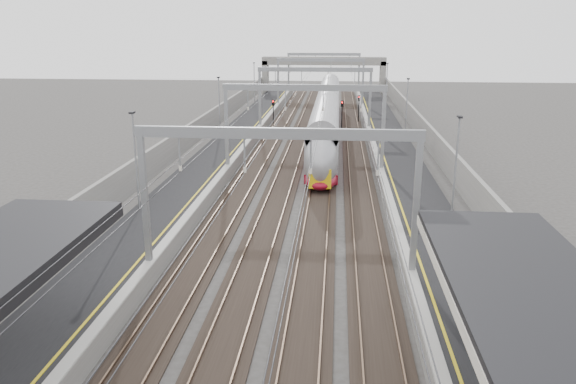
# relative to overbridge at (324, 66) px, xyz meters

# --- Properties ---
(platform_left) EXTENTS (4.00, 120.00, 1.00)m
(platform_left) POSITION_rel_overbridge_xyz_m (-8.00, -55.00, -4.81)
(platform_left) COLOR black
(platform_left) RESTS_ON ground
(platform_right) EXTENTS (4.00, 120.00, 1.00)m
(platform_right) POSITION_rel_overbridge_xyz_m (8.00, -55.00, -4.81)
(platform_right) COLOR black
(platform_right) RESTS_ON ground
(tracks) EXTENTS (11.40, 140.00, 0.20)m
(tracks) POSITION_rel_overbridge_xyz_m (0.00, -55.00, -5.26)
(tracks) COLOR black
(tracks) RESTS_ON ground
(overhead_line) EXTENTS (13.00, 140.00, 6.60)m
(overhead_line) POSITION_rel_overbridge_xyz_m (0.00, -48.38, 0.83)
(overhead_line) COLOR gray
(overhead_line) RESTS_ON platform_left
(overbridge) EXTENTS (22.00, 2.20, 6.90)m
(overbridge) POSITION_rel_overbridge_xyz_m (0.00, 0.00, 0.00)
(overbridge) COLOR slate
(overbridge) RESTS_ON ground
(wall_left) EXTENTS (0.30, 120.00, 3.20)m
(wall_left) POSITION_rel_overbridge_xyz_m (-11.20, -55.00, -3.71)
(wall_left) COLOR slate
(wall_left) RESTS_ON ground
(wall_right) EXTENTS (0.30, 120.00, 3.20)m
(wall_right) POSITION_rel_overbridge_xyz_m (11.20, -55.00, -3.71)
(wall_right) COLOR slate
(wall_right) RESTS_ON ground
(train) EXTENTS (2.62, 47.72, 4.14)m
(train) POSITION_rel_overbridge_xyz_m (1.50, -40.80, -3.27)
(train) COLOR maroon
(train) RESTS_ON ground
(signal_green) EXTENTS (0.32, 0.32, 3.48)m
(signal_green) POSITION_rel_overbridge_xyz_m (-5.20, -34.14, -2.89)
(signal_green) COLOR black
(signal_green) RESTS_ON ground
(signal_red_near) EXTENTS (0.32, 0.32, 3.48)m
(signal_red_near) POSITION_rel_overbridge_xyz_m (3.20, -34.43, -2.89)
(signal_red_near) COLOR black
(signal_red_near) RESTS_ON ground
(signal_red_far) EXTENTS (0.32, 0.32, 3.48)m
(signal_red_far) POSITION_rel_overbridge_xyz_m (5.40, -28.90, -2.89)
(signal_red_far) COLOR black
(signal_red_far) RESTS_ON ground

